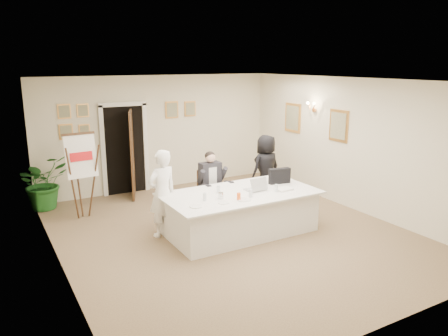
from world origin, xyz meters
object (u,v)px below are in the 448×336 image
potted_palm (43,182)px  paper_stack (284,189)px  laptop (255,183)px  steel_jug (221,196)px  flip_chart (81,180)px  laptop_bag (280,176)px  standing_woman (266,169)px  oj_glass (239,197)px  conference_table (240,212)px  seated_man (211,184)px  standing_man (162,193)px

potted_palm → paper_stack: size_ratio=3.58×
laptop → steel_jug: size_ratio=3.44×
potted_palm → laptop: bearing=-44.7°
flip_chart → laptop_bag: size_ratio=4.00×
laptop_bag → paper_stack: 0.48m
standing_woman → laptop_bag: (-0.48, -1.15, 0.16)m
steel_jug → oj_glass: bearing=-43.1°
conference_table → paper_stack: size_ratio=8.69×
flip_chart → oj_glass: 3.34m
seated_man → potted_palm: (-2.91, 2.24, -0.10)m
laptop → oj_glass: 0.71m
standing_woman → flip_chart: bearing=-20.0°
potted_palm → laptop_bag: (3.97, -3.12, 0.34)m
standing_man → seated_man: bearing=-173.7°
flip_chart → standing_man: bearing=-56.7°
paper_stack → steel_jug: bearing=175.3°
potted_palm → standing_man: bearing=-58.4°
seated_man → paper_stack: 1.55m
paper_stack → steel_jug: steel_jug is taller
standing_woman → laptop_bag: size_ratio=3.55×
flip_chart → standing_man: flip_chart is taller
oj_glass → potted_palm: bearing=126.6°
conference_table → standing_woman: (1.48, 1.29, 0.38)m
standing_woman → steel_jug: bearing=29.6°
standing_woman → laptop: size_ratio=4.06×
standing_woman → potted_palm: standing_woman is taller
standing_man → paper_stack: bearing=144.4°
standing_man → standing_woman: size_ratio=1.05×
oj_glass → flip_chart: bearing=129.3°
potted_palm → laptop: size_ratio=3.09×
conference_table → oj_glass: oj_glass is taller
flip_chart → conference_table: bearing=-42.8°
flip_chart → steel_jug: bearing=-51.5°
standing_woman → paper_stack: (-0.69, -1.56, 0.02)m
flip_chart → paper_stack: (3.17, -2.47, -0.01)m
laptop → oj_glass: size_ratio=2.91×
oj_glass → steel_jug: bearing=136.9°
standing_man → paper_stack: 2.26m
laptop → steel_jug: laptop is taller
laptop_bag → steel_jug: laptop_bag is taller
conference_table → seated_man: seated_man is taller
conference_table → steel_jug: bearing=-161.8°
conference_table → oj_glass: size_ratio=21.85×
conference_table → paper_stack: paper_stack is taller
seated_man → flip_chart: size_ratio=0.79×
conference_table → standing_man: (-1.30, 0.56, 0.41)m
conference_table → steel_jug: (-0.50, -0.16, 0.44)m
steel_jug → standing_woman: bearing=36.3°
potted_palm → oj_glass: size_ratio=9.01×
standing_man → steel_jug: (0.81, -0.73, 0.03)m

